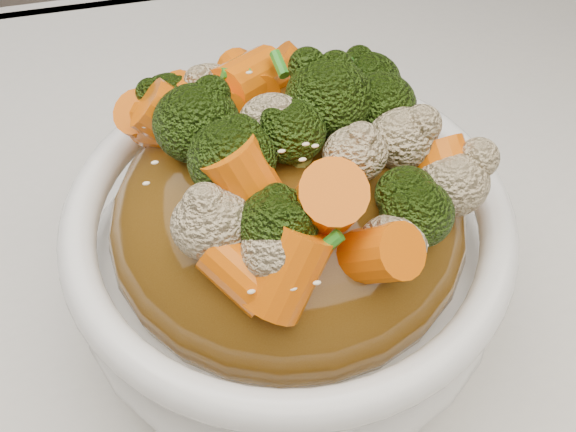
{
  "coord_description": "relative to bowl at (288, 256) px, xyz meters",
  "views": [
    {
      "loc": [
        -0.05,
        -0.19,
        1.11
      ],
      "look_at": [
        -0.0,
        0.04,
        0.83
      ],
      "focal_mm": 42.0,
      "sensor_mm": 36.0,
      "label": 1
    }
  ],
  "objects": [
    {
      "name": "tablecloth",
      "position": [
        0.0,
        -0.04,
        -0.07
      ],
      "size": [
        1.2,
        0.8,
        0.04
      ],
      "primitive_type": "cube",
      "color": "silver",
      "rests_on": "dining_table"
    },
    {
      "name": "bowl",
      "position": [
        0.0,
        0.0,
        0.0
      ],
      "size": [
        0.3,
        0.3,
        0.09
      ],
      "primitive_type": null,
      "rotation": [
        0.0,
        0.0,
        -0.35
      ],
      "color": "white",
      "rests_on": "tablecloth"
    },
    {
      "name": "sauce_base",
      "position": [
        0.0,
        0.0,
        0.03
      ],
      "size": [
        0.24,
        0.24,
        0.1
      ],
      "primitive_type": "ellipsoid",
      "rotation": [
        0.0,
        0.0,
        -0.35
      ],
      "color": "#5B390F",
      "rests_on": "bowl"
    },
    {
      "name": "carrots",
      "position": [
        0.0,
        0.0,
        0.1
      ],
      "size": [
        0.24,
        0.24,
        0.05
      ],
      "primitive_type": null,
      "rotation": [
        0.0,
        0.0,
        -0.35
      ],
      "color": "orange",
      "rests_on": "sauce_base"
    },
    {
      "name": "broccoli",
      "position": [
        0.0,
        0.0,
        0.1
      ],
      "size": [
        0.24,
        0.24,
        0.05
      ],
      "primitive_type": null,
      "rotation": [
        0.0,
        0.0,
        -0.35
      ],
      "color": "black",
      "rests_on": "sauce_base"
    },
    {
      "name": "cauliflower",
      "position": [
        0.0,
        0.0,
        0.1
      ],
      "size": [
        0.24,
        0.24,
        0.04
      ],
      "primitive_type": null,
      "rotation": [
        0.0,
        0.0,
        -0.35
      ],
      "color": "#C5B186",
      "rests_on": "sauce_base"
    },
    {
      "name": "scallions",
      "position": [
        0.0,
        0.0,
        0.1
      ],
      "size": [
        0.18,
        0.18,
        0.02
      ],
      "primitive_type": null,
      "rotation": [
        0.0,
        0.0,
        -0.35
      ],
      "color": "#29811D",
      "rests_on": "sauce_base"
    },
    {
      "name": "sesame_seeds",
      "position": [
        0.0,
        0.0,
        0.1
      ],
      "size": [
        0.22,
        0.22,
        0.01
      ],
      "primitive_type": null,
      "rotation": [
        0.0,
        0.0,
        -0.35
      ],
      "color": "beige",
      "rests_on": "sauce_base"
    }
  ]
}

